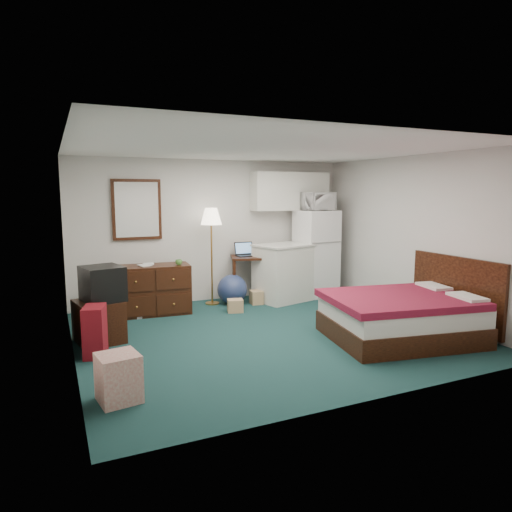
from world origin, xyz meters
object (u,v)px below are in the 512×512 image
bed (400,318)px  suitcase (95,331)px  fridge (316,253)px  desk (249,278)px  tv_stand (99,321)px  kitchen_counter (283,273)px  floor_lamp (212,257)px  dresser (153,290)px

bed → suitcase: suitcase is taller
fridge → suitcase: size_ratio=2.65×
desk → suitcase: 3.38m
tv_stand → bed: bearing=-34.1°
kitchen_counter → floor_lamp: bearing=152.8°
desk → kitchen_counter: size_ratio=0.81×
floor_lamp → desk: floor_lamp is taller
floor_lamp → bed: 3.34m
dresser → kitchen_counter: bearing=3.8°
floor_lamp → suitcase: bearing=-138.4°
kitchen_counter → dresser: bearing=164.2°
floor_lamp → tv_stand: size_ratio=2.82×
dresser → tv_stand: size_ratio=1.95×
floor_lamp → desk: 0.83m
fridge → tv_stand: size_ratio=2.71×
floor_lamp → suitcase: 2.86m
desk → kitchen_counter: (0.54, -0.29, 0.09)m
dresser → bed: bearing=-39.1°
fridge → suitcase: (-4.10, -1.70, -0.50)m
fridge → bed: 2.77m
tv_stand → suitcase: suitcase is taller
kitchen_counter → desk: bearing=136.8°
dresser → floor_lamp: (1.07, 0.23, 0.44)m
kitchen_counter → bed: kitchen_counter is taller
kitchen_counter → tv_stand: 3.42m
bed → suitcase: (-3.74, 1.00, 0.01)m
suitcase → fridge: bearing=37.6°
floor_lamp → fridge: 2.01m
kitchen_counter → bed: 2.62m
fridge → dresser: bearing=178.8°
floor_lamp → tv_stand: (-2.00, -1.32, -0.56)m
tv_stand → kitchen_counter: bearing=6.6°
dresser → floor_lamp: bearing=17.0°
dresser → bed: dresser is taller
bed → fridge: bearing=92.5°
dresser → fridge: bearing=6.3°
suitcase → bed: bearing=0.1°
kitchen_counter → fridge: size_ratio=0.62×
tv_stand → suitcase: size_ratio=0.98×
fridge → floor_lamp: bearing=173.0°
floor_lamp → kitchen_counter: floor_lamp is taller
dresser → kitchen_counter: size_ratio=1.17×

